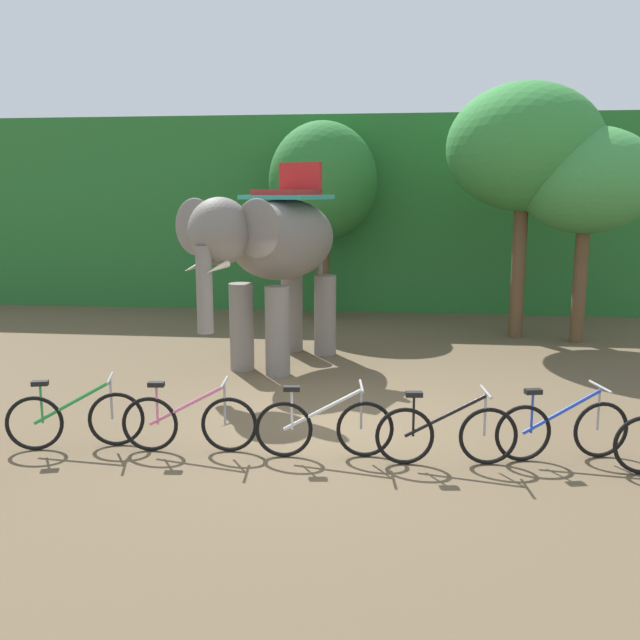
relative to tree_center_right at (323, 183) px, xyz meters
name	(u,v)px	position (x,y,z in m)	size (l,w,h in m)	color
ground_plane	(330,423)	(1.06, -8.29, -3.45)	(80.00, 80.00, 0.00)	brown
foliage_hedge	(372,212)	(1.06, 4.09, -0.84)	(36.00, 6.00, 5.23)	#28702D
tree_center_right	(323,183)	(0.00, 0.00, 0.00)	(2.71, 2.71, 4.96)	brown
tree_far_right	(524,148)	(4.58, -1.85, 0.70)	(3.34, 3.34, 5.54)	brown
tree_far_left	(586,181)	(5.83, -2.20, 0.00)	(2.91, 2.91, 4.59)	brown
elephant	(275,249)	(-0.30, -5.07, -1.25)	(2.86, 4.20, 3.78)	slate
bike_green	(75,419)	(-2.05, -9.64, -3.06)	(1.65, 0.65, 0.92)	black
bike_pink	(189,422)	(-0.58, -9.58, -3.06)	(1.71, 0.52, 0.92)	black
bike_white	(324,427)	(1.13, -9.56, -3.06)	(1.70, 0.52, 0.92)	black
bike_black	(446,434)	(2.60, -9.63, -3.06)	(1.70, 0.52, 0.92)	black
bike_blue	(562,429)	(4.01, -9.30, -3.06)	(1.67, 0.59, 0.92)	black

